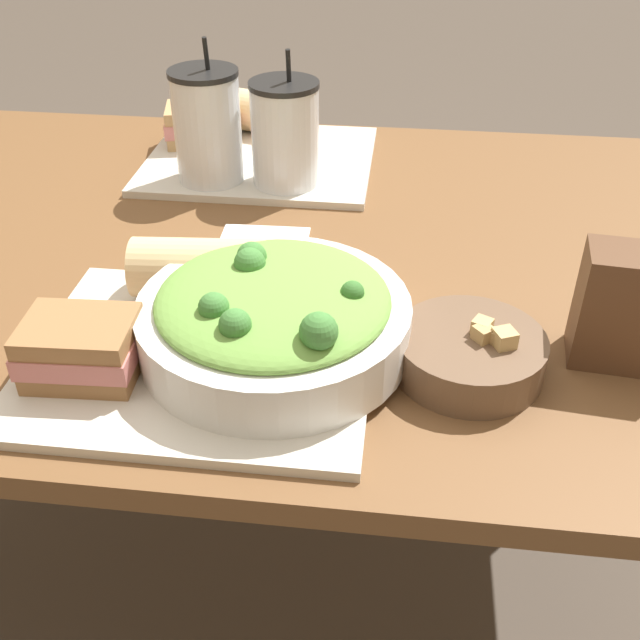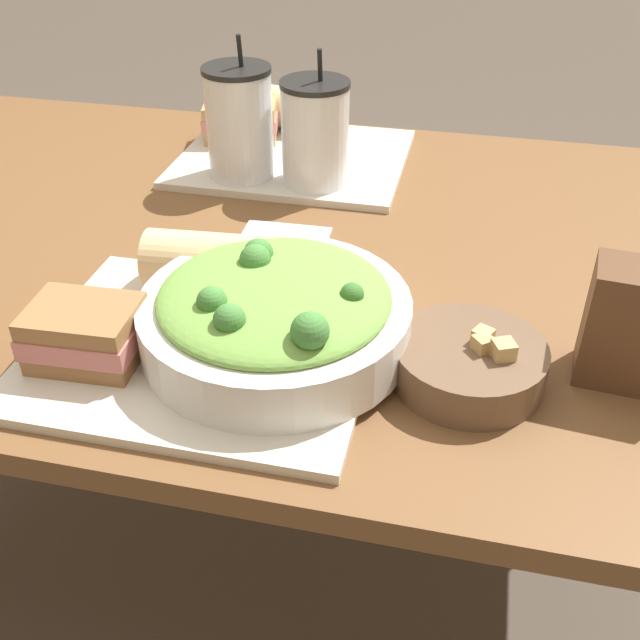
% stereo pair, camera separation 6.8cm
% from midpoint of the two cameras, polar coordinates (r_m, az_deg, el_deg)
% --- Properties ---
extents(ground_plane, '(12.00, 12.00, 0.00)m').
position_cam_midpoint_polar(ground_plane, '(1.55, -1.85, -18.10)').
color(ground_plane, '#4C4238').
extents(dining_table, '(1.48, 0.92, 0.73)m').
position_cam_midpoint_polar(dining_table, '(1.10, -2.47, 2.31)').
color(dining_table, brown).
rests_on(dining_table, ground_plane).
extents(tray_near, '(0.37, 0.31, 0.01)m').
position_cam_midpoint_polar(tray_near, '(0.84, -6.62, -2.30)').
color(tray_near, beige).
rests_on(tray_near, dining_table).
extents(tray_far, '(0.37, 0.31, 0.01)m').
position_cam_midpoint_polar(tray_far, '(1.30, -0.50, 12.19)').
color(tray_far, beige).
rests_on(tray_far, dining_table).
extents(salad_bowl, '(0.29, 0.29, 0.10)m').
position_cam_midpoint_polar(salad_bowl, '(0.80, -1.06, 0.48)').
color(salad_bowl, white).
rests_on(salad_bowl, tray_near).
extents(soup_bowl, '(0.16, 0.16, 0.06)m').
position_cam_midpoint_polar(soup_bowl, '(0.80, 13.71, -3.21)').
color(soup_bowl, brown).
rests_on(soup_bowl, dining_table).
extents(sandwich_near, '(0.12, 0.09, 0.06)m').
position_cam_midpoint_polar(sandwich_near, '(0.82, -15.22, -1.07)').
color(sandwich_near, olive).
rests_on(sandwich_near, tray_near).
extents(baguette_near, '(0.18, 0.09, 0.07)m').
position_cam_midpoint_polar(baguette_near, '(0.91, -5.50, 4.32)').
color(baguette_near, '#DBBC84').
rests_on(baguette_near, tray_near).
extents(sandwich_far, '(0.14, 0.11, 0.06)m').
position_cam_midpoint_polar(sandwich_far, '(1.36, -4.57, 14.89)').
color(sandwich_far, tan).
rests_on(sandwich_far, tray_far).
extents(baguette_far, '(0.17, 0.12, 0.07)m').
position_cam_midpoint_polar(baguette_far, '(1.39, -0.57, 15.70)').
color(baguette_far, '#DBBC84').
rests_on(baguette_far, tray_far).
extents(drink_cup_dark, '(0.10, 0.10, 0.22)m').
position_cam_midpoint_polar(drink_cup_dark, '(1.19, -4.48, 14.49)').
color(drink_cup_dark, silver).
rests_on(drink_cup_dark, tray_far).
extents(drink_cup_red, '(0.10, 0.10, 0.21)m').
position_cam_midpoint_polar(drink_cup_red, '(1.17, 1.33, 13.79)').
color(drink_cup_red, silver).
rests_on(drink_cup_red, tray_far).
extents(napkin_folded, '(0.13, 0.09, 0.00)m').
position_cam_midpoint_polar(napkin_folded, '(1.05, -0.97, 6.11)').
color(napkin_folded, white).
rests_on(napkin_folded, dining_table).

